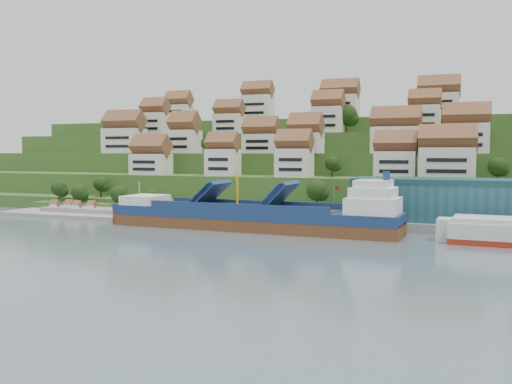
% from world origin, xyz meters
% --- Properties ---
extents(ground, '(300.00, 300.00, 0.00)m').
position_xyz_m(ground, '(0.00, 0.00, 0.00)').
color(ground, slate).
rests_on(ground, ground).
extents(quay, '(180.00, 14.00, 2.20)m').
position_xyz_m(quay, '(20.00, 15.00, 1.10)').
color(quay, gray).
rests_on(quay, ground).
extents(pebble_beach, '(45.00, 20.00, 1.00)m').
position_xyz_m(pebble_beach, '(-58.00, 12.00, 0.50)').
color(pebble_beach, gray).
rests_on(pebble_beach, ground).
extents(hillside, '(260.00, 128.00, 31.00)m').
position_xyz_m(hillside, '(0.00, 103.55, 10.66)').
color(hillside, '#2D4C1E').
rests_on(hillside, ground).
extents(hillside_village, '(154.43, 60.99, 29.76)m').
position_xyz_m(hillside_village, '(1.29, 62.33, 25.20)').
color(hillside_village, silver).
rests_on(hillside_village, ground).
extents(hillside_trees, '(144.47, 62.35, 31.73)m').
position_xyz_m(hillside_trees, '(-5.51, 49.04, 18.69)').
color(hillside_trees, '#1D3712').
rests_on(hillside_trees, ground).
extents(warehouse, '(60.00, 15.00, 10.00)m').
position_xyz_m(warehouse, '(52.00, 17.00, 7.20)').
color(warehouse, '#235260').
rests_on(warehouse, quay).
extents(flagpole, '(1.28, 0.16, 8.00)m').
position_xyz_m(flagpole, '(18.11, 10.00, 6.88)').
color(flagpole, gray).
rests_on(flagpole, quay).
extents(beach_huts, '(14.40, 3.70, 2.20)m').
position_xyz_m(beach_huts, '(-60.00, 10.75, 2.10)').
color(beach_huts, white).
rests_on(beach_huts, pebble_beach).
extents(cargo_ship, '(70.87, 13.45, 15.55)m').
position_xyz_m(cargo_ship, '(2.32, 0.34, 3.03)').
color(cargo_ship, brown).
rests_on(cargo_ship, ground).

